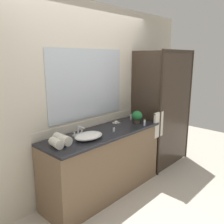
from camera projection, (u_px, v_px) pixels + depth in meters
name	position (u px, v px, depth m)	size (l,w,h in m)	color
ground_plane	(105.00, 192.00, 3.37)	(8.00, 8.00, 0.00)	beige
wall_back_with_mirror	(87.00, 99.00, 3.30)	(4.40, 0.06, 2.60)	beige
vanity_cabinet	(104.00, 163.00, 3.27)	(1.80, 0.58, 0.90)	brown
shower_enclosure	(166.00, 110.00, 3.92)	(1.20, 0.59, 2.00)	#2D2319
sink_basin	(89.00, 136.00, 2.89)	(0.39, 0.27, 0.07)	white
faucet	(79.00, 132.00, 3.02)	(0.17, 0.14, 0.13)	silver
potted_plant	(137.00, 116.00, 3.57)	(0.16, 0.16, 0.19)	#473828
soap_dish	(116.00, 122.00, 3.59)	(0.10, 0.07, 0.04)	silver
amenity_bottle_shampoo	(114.00, 129.00, 3.17)	(0.03, 0.03, 0.07)	silver
amenity_bottle_lotion	(145.00, 122.00, 3.45)	(0.03, 0.03, 0.10)	silver
amenity_bottle_body_wash	(131.00, 116.00, 3.80)	(0.03, 0.03, 0.10)	silver
rolled_towel_near_edge	(56.00, 143.00, 2.62)	(0.10, 0.10, 0.19)	silver
rolled_towel_middle	(62.00, 139.00, 2.72)	(0.11, 0.11, 0.25)	silver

